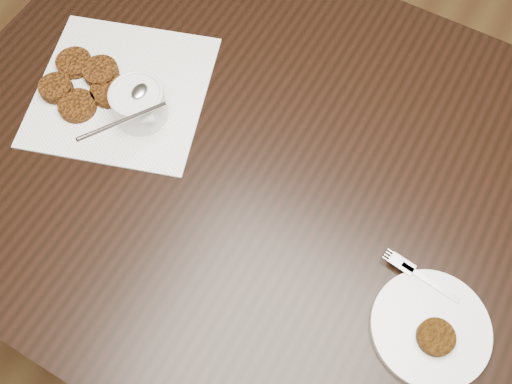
% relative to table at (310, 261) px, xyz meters
% --- Properties ---
extents(floor, '(4.00, 4.00, 0.00)m').
position_rel_table_xyz_m(floor, '(-0.03, -0.16, -0.38)').
color(floor, brown).
rests_on(floor, ground).
extents(table, '(1.49, 0.96, 0.75)m').
position_rel_table_xyz_m(table, '(0.00, 0.00, 0.00)').
color(table, black).
rests_on(table, floor).
extents(napkin, '(0.40, 0.40, 0.00)m').
position_rel_table_xyz_m(napkin, '(-0.44, -0.00, 0.38)').
color(napkin, white).
rests_on(napkin, table).
extents(sauce_ramekin, '(0.16, 0.16, 0.14)m').
position_rel_table_xyz_m(sauce_ramekin, '(-0.38, -0.03, 0.45)').
color(sauce_ramekin, silver).
rests_on(sauce_ramekin, napkin).
extents(patty_cluster, '(0.27, 0.27, 0.02)m').
position_rel_table_xyz_m(patty_cluster, '(-0.50, -0.03, 0.39)').
color(patty_cluster, '#67320D').
rests_on(patty_cluster, napkin).
extents(plate_with_patty, '(0.21, 0.21, 0.03)m').
position_rel_table_xyz_m(plate_with_patty, '(0.24, -0.14, 0.39)').
color(plate_with_patty, white).
rests_on(plate_with_patty, table).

